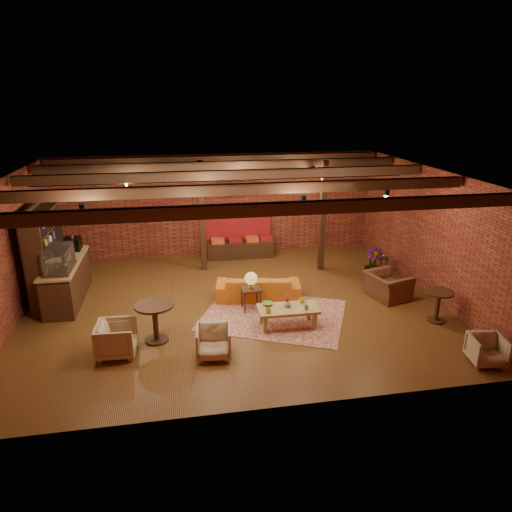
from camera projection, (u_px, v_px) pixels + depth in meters
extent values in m
plane|color=#381C0E|center=(236.00, 305.00, 11.26)|extent=(10.00, 10.00, 0.00)
cube|color=black|center=(234.00, 175.00, 10.19)|extent=(10.00, 8.00, 0.02)
cube|color=maroon|center=(218.00, 205.00, 14.44)|extent=(10.00, 0.02, 3.20)
cube|color=maroon|center=(269.00, 322.00, 7.01)|extent=(10.00, 0.02, 3.20)
cube|color=maroon|center=(7.00, 256.00, 9.90)|extent=(0.02, 8.00, 3.20)
cube|color=maroon|center=(431.00, 233.00, 11.54)|extent=(0.02, 8.00, 3.20)
cylinder|color=black|center=(226.00, 179.00, 11.79)|extent=(9.60, 0.12, 0.12)
cube|color=black|center=(202.00, 217.00, 13.04)|extent=(0.16, 0.16, 3.20)
cube|color=black|center=(323.00, 217.00, 13.04)|extent=(0.16, 0.16, 3.20)
imported|color=#337F33|center=(69.00, 252.00, 11.31)|extent=(0.35, 0.39, 0.30)
cube|color=orange|center=(241.00, 186.00, 13.45)|extent=(0.86, 0.06, 0.30)
cube|color=maroon|center=(274.00, 315.00, 10.73)|extent=(3.91, 3.54, 0.01)
imported|color=#B76219|center=(258.00, 287.00, 11.54)|extent=(2.21, 1.15, 0.61)
cube|color=#9C6D49|center=(288.00, 309.00, 10.08)|extent=(1.34, 0.68, 0.06)
cube|color=#9C6D49|center=(265.00, 325.00, 9.86)|extent=(0.08, 0.08, 0.39)
cube|color=#9C6D49|center=(315.00, 321.00, 10.03)|extent=(0.08, 0.08, 0.39)
cube|color=#9C6D49|center=(262.00, 315.00, 10.29)|extent=(0.08, 0.08, 0.39)
cube|color=#9C6D49|center=(309.00, 312.00, 10.46)|extent=(0.08, 0.08, 0.39)
imported|color=gold|center=(268.00, 310.00, 9.83)|extent=(0.13, 0.13, 0.10)
imported|color=#609A46|center=(306.00, 308.00, 9.96)|extent=(0.11, 0.11, 0.10)
imported|color=gold|center=(302.00, 300.00, 10.31)|extent=(0.13, 0.13, 0.10)
imported|color=#609A46|center=(267.00, 304.00, 10.20)|extent=(0.23, 0.23, 0.06)
imported|color=#609A46|center=(288.00, 304.00, 10.10)|extent=(0.13, 0.13, 0.13)
sphere|color=red|center=(288.00, 298.00, 10.06)|extent=(0.10, 0.10, 0.10)
cube|color=black|center=(251.00, 289.00, 10.82)|extent=(0.48, 0.48, 0.04)
cylinder|color=black|center=(251.00, 300.00, 10.92)|extent=(0.04, 0.04, 0.53)
cylinder|color=olive|center=(251.00, 287.00, 10.81)|extent=(0.15, 0.15, 0.02)
cylinder|color=olive|center=(251.00, 284.00, 10.79)|extent=(0.04, 0.04, 0.22)
sphere|color=#C0752D|center=(251.00, 278.00, 10.74)|extent=(0.31, 0.31, 0.31)
cylinder|color=black|center=(154.00, 305.00, 9.35)|extent=(0.81, 0.81, 0.05)
cylinder|color=black|center=(155.00, 323.00, 9.48)|extent=(0.11, 0.11, 0.79)
cylinder|color=black|center=(157.00, 340.00, 9.62)|extent=(0.49, 0.49, 0.05)
imported|color=beige|center=(116.00, 337.00, 9.00)|extent=(0.73, 0.77, 0.76)
imported|color=beige|center=(214.00, 340.00, 8.96)|extent=(0.72, 0.69, 0.69)
imported|color=brown|center=(388.00, 282.00, 11.51)|extent=(0.90, 1.15, 0.89)
cube|color=black|center=(379.00, 256.00, 13.24)|extent=(0.44, 0.44, 0.04)
cylinder|color=black|center=(378.00, 264.00, 13.33)|extent=(0.04, 0.04, 0.45)
imported|color=black|center=(379.00, 255.00, 13.23)|extent=(0.16, 0.22, 0.02)
cylinder|color=black|center=(440.00, 292.00, 10.21)|extent=(0.63, 0.63, 0.04)
cylinder|color=black|center=(438.00, 307.00, 10.33)|extent=(0.10, 0.10, 0.69)
cylinder|color=black|center=(436.00, 320.00, 10.45)|extent=(0.38, 0.38, 0.04)
imported|color=beige|center=(487.00, 349.00, 8.72)|extent=(0.71, 0.67, 0.63)
imported|color=#4C7F4C|center=(377.00, 232.00, 12.26)|extent=(1.62, 1.62, 2.83)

